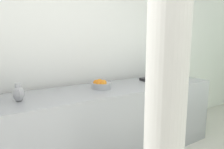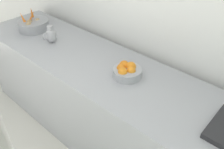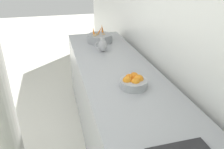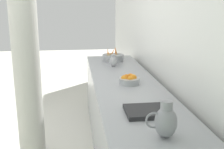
% 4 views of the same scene
% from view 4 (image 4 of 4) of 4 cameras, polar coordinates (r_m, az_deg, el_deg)
% --- Properties ---
extents(tile_wall_left, '(0.10, 8.81, 3.00)m').
position_cam_4_polar(tile_wall_left, '(2.73, 14.97, 8.33)').
color(tile_wall_left, white).
rests_on(tile_wall_left, ground_plane).
extents(prep_counter, '(0.74, 3.31, 0.89)m').
position_cam_4_polar(prep_counter, '(3.33, 2.76, -8.95)').
color(prep_counter, '#9EA0A5').
rests_on(prep_counter, ground_plane).
extents(vegetable_colander, '(0.33, 0.33, 0.22)m').
position_cam_4_polar(vegetable_colander, '(4.34, 0.20, 3.45)').
color(vegetable_colander, gray).
rests_on(vegetable_colander, prep_counter).
extents(orange_bowl, '(0.23, 0.23, 0.11)m').
position_cam_4_polar(orange_bowl, '(3.11, 3.52, -1.08)').
color(orange_bowl, '#9EA0A5').
rests_on(orange_bowl, prep_counter).
extents(metal_pitcher_tall, '(0.21, 0.15, 0.25)m').
position_cam_4_polar(metal_pitcher_tall, '(1.90, 10.78, -9.27)').
color(metal_pitcher_tall, gray).
rests_on(metal_pitcher_tall, prep_counter).
extents(metal_pitcher_short, '(0.15, 0.10, 0.17)m').
position_cam_4_polar(metal_pitcher_short, '(3.96, 0.24, 2.75)').
color(metal_pitcher_short, '#A3A3A8').
rests_on(metal_pitcher_short, prep_counter).
extents(counter_sink_basin, '(0.34, 0.30, 0.04)m').
position_cam_4_polar(counter_sink_basin, '(2.31, 6.99, -7.40)').
color(counter_sink_basin, '#232326').
rests_on(counter_sink_basin, prep_counter).
extents(support_column, '(0.29, 0.29, 3.00)m').
position_cam_4_polar(support_column, '(3.09, -17.43, 8.79)').
color(support_column, '#B2AFA8').
rests_on(support_column, ground_plane).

